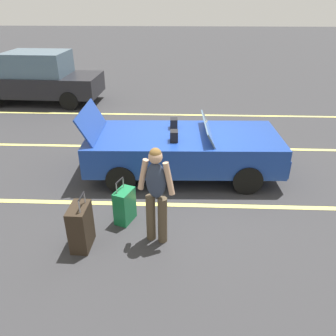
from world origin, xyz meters
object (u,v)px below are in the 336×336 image
Objects in this scene: traveler_person at (156,191)px; parked_sedan_near at (38,78)px; suitcase_large_black at (81,227)px; suitcase_medium_bright at (125,206)px; convertible_car at (192,149)px.

parked_sedan_near reaches higher than traveler_person.
suitcase_large_black reaches higher than suitcase_medium_bright.
suitcase_large_black is 0.58× the size of traveler_person.
parked_sedan_near is (-4.29, 7.23, 0.58)m from suitcase_medium_bright.
convertible_car is 5.16× the size of suitcase_medium_bright.
traveler_person is 9.14m from parked_sedan_near.
traveler_person reaches higher than suitcase_large_black.
convertible_car is 3.11m from suitcase_large_black.
traveler_person is at bearing -18.30° from suitcase_medium_bright.
parked_sedan_near reaches higher than suitcase_medium_bright.
convertible_car is 2.22m from suitcase_medium_bright.
convertible_car reaches higher than suitcase_large_black.
traveler_person is 0.36× the size of parked_sedan_near.
suitcase_large_black is 1.15× the size of suitcase_medium_bright.
suitcase_large_black is 0.91m from suitcase_medium_bright.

